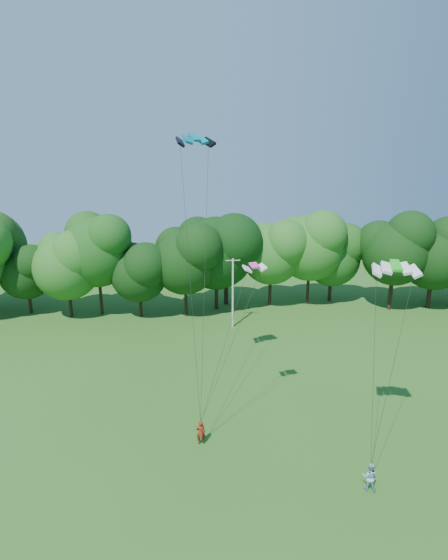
{
  "coord_description": "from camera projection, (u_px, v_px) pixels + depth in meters",
  "views": [
    {
      "loc": [
        -2.3,
        -15.78,
        18.93
      ],
      "look_at": [
        -0.02,
        13.0,
        10.51
      ],
      "focal_mm": 28.0,
      "sensor_mm": 36.0,
      "label": 1
    }
  ],
  "objects": [
    {
      "name": "kite_teal",
      "position": [
        194.0,
        137.0,
        29.29
      ],
      "size": [
        2.81,
        2.01,
        0.62
      ],
      "rotation": [
        0.0,
        0.0,
        0.39
      ],
      "color": "#046F84",
      "rests_on": "ground"
    },
    {
      "name": "kite_flyer_left",
      "position": [
        201.0,
        432.0,
        29.32
      ],
      "size": [
        0.66,
        0.46,
        1.74
      ],
      "primitive_type": "imported",
      "rotation": [
        0.0,
        0.0,
        3.21
      ],
      "color": "maroon",
      "rests_on": "ground"
    },
    {
      "name": "utility_pole",
      "position": [
        233.0,
        293.0,
        48.23
      ],
      "size": [
        1.59,
        0.2,
        7.95
      ],
      "rotation": [
        0.0,
        0.0,
        0.0
      ],
      "color": "silver",
      "rests_on": "ground"
    },
    {
      "name": "kite_green",
      "position": [
        396.0,
        266.0,
        25.25
      ],
      "size": [
        2.81,
        1.66,
        0.51
      ],
      "rotation": [
        0.0,
        0.0,
        -0.19
      ],
      "color": "#21CA1E",
      "rests_on": "ground"
    },
    {
      "name": "tree_back_center",
      "position": [
        216.0,
        239.0,
        52.65
      ],
      "size": [
        9.8,
        9.8,
        14.25
      ],
      "color": "#331E13",
      "rests_on": "ground"
    },
    {
      "name": "kite_pink",
      "position": [
        254.0,
        265.0,
        29.07
      ],
      "size": [
        1.74,
        1.18,
        0.29
      ],
      "rotation": [
        0.0,
        0.0,
        0.28
      ],
      "color": "#FE46B4",
      "rests_on": "ground"
    },
    {
      "name": "tree_back_east",
      "position": [
        433.0,
        260.0,
        56.26
      ],
      "size": [
        6.24,
        6.24,
        9.08
      ],
      "color": "#321C14",
      "rests_on": "ground"
    },
    {
      "name": "kite_flyer_right",
      "position": [
        369.0,
        476.0,
        25.29
      ],
      "size": [
        1.08,
        0.97,
        1.81
      ],
      "primitive_type": "imported",
      "rotation": [
        0.0,
        0.0,
        2.74
      ],
      "color": "#97B9D1",
      "rests_on": "ground"
    }
  ]
}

